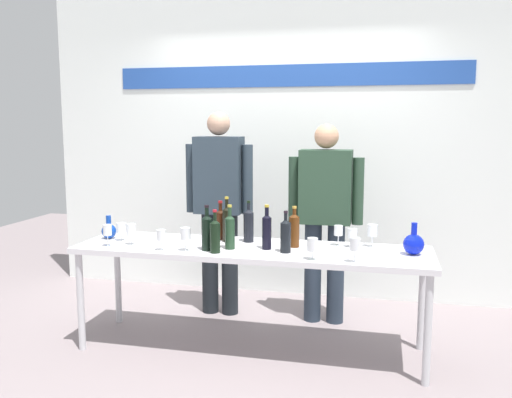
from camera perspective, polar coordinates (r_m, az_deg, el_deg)
ground_plane at (r=4.11m, az=-0.50°, el=-15.49°), size 10.00×10.00×0.00m
back_wall at (r=5.17m, az=3.27°, el=6.49°), size 4.69×0.11×3.00m
display_table at (r=3.88m, az=-0.51°, el=-5.91°), size 2.52×0.67×0.76m
decanter_blue_left at (r=4.30m, az=-15.20°, el=-3.21°), size 0.11×0.11×0.18m
decanter_blue_right at (r=3.79m, az=16.23°, el=-4.53°), size 0.14×0.14×0.22m
presenter_left at (r=4.61m, az=-3.88°, el=-0.18°), size 0.58×0.22×1.73m
presenter_right at (r=4.44m, az=7.28°, el=-1.25°), size 0.61×0.22×1.63m
wine_bottle_0 at (r=3.79m, az=1.14°, el=-3.29°), size 0.07×0.07×0.31m
wine_bottle_1 at (r=4.02m, az=-0.78°, el=-2.69°), size 0.08×0.08×0.31m
wine_bottle_2 at (r=4.12m, az=-3.75°, el=-2.53°), size 0.07×0.07×0.29m
wine_bottle_3 at (r=3.77m, az=-5.17°, el=-3.39°), size 0.08×0.08×0.32m
wine_bottle_4 at (r=3.70m, az=3.13°, el=-3.76°), size 0.07×0.07×0.29m
wine_bottle_5 at (r=3.86m, az=4.04°, el=-3.17°), size 0.07×0.07×0.29m
wine_bottle_6 at (r=3.69m, az=-4.33°, el=-3.78°), size 0.07×0.07×0.30m
wine_bottle_7 at (r=3.80m, az=-2.77°, el=-3.32°), size 0.07×0.07×0.31m
wine_bottle_8 at (r=4.03m, az=-3.08°, el=-2.51°), size 0.07×0.07×0.34m
wine_glass_left_0 at (r=4.03m, az=-12.98°, el=-3.24°), size 0.07×0.07×0.15m
wine_glass_left_1 at (r=3.77m, az=-7.42°, el=-3.68°), size 0.07×0.07×0.16m
wine_glass_left_2 at (r=4.18m, az=-13.96°, el=-3.00°), size 0.07×0.07×0.14m
wine_glass_left_3 at (r=4.02m, az=-15.35°, el=-3.22°), size 0.06×0.06×0.16m
wine_glass_left_4 at (r=3.81m, az=-9.94°, el=-3.81°), size 0.06×0.06×0.15m
wine_glass_right_0 at (r=3.94m, az=8.65°, el=-3.34°), size 0.06×0.06×0.15m
wine_glass_right_1 at (r=3.91m, az=10.10°, el=-3.64°), size 0.07×0.07×0.14m
wine_glass_right_2 at (r=3.48m, az=10.35°, el=-4.72°), size 0.07×0.07×0.16m
wine_glass_right_3 at (r=3.95m, az=12.13°, el=-3.28°), size 0.07×0.07×0.16m
wine_glass_right_4 at (r=3.52m, az=5.96°, el=-4.82°), size 0.07×0.07×0.14m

